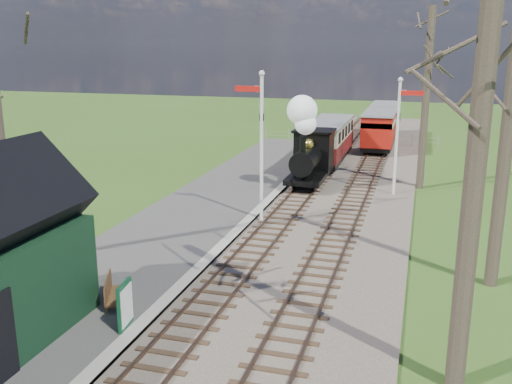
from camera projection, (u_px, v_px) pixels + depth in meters
distant_hills at (381, 235)px, 72.08m from camera, size 114.40×48.00×22.02m
ballast_bed at (332, 191)px, 28.66m from camera, size 8.00×60.00×0.10m
track_near at (307, 188)px, 29.01m from camera, size 1.60×60.00×0.15m
track_far at (358, 192)px, 28.30m from camera, size 1.60×60.00×0.15m
platform at (180, 229)px, 22.54m from camera, size 5.00×44.00×0.20m
coping_strip at (235, 235)px, 21.91m from camera, size 0.40×44.00×0.21m
semaphore_near at (260, 137)px, 22.76m from camera, size 1.22×0.24×6.22m
semaphore_far at (399, 128)px, 26.99m from camera, size 1.22×0.24×5.72m
bare_trees at (274, 116)px, 16.30m from camera, size 15.51×22.39×12.00m
fence_line at (349, 137)px, 41.81m from camera, size 12.60×0.08×1.00m
locomotive at (309, 147)px, 28.88m from camera, size 1.87×4.37×4.68m
coach at (329, 139)px, 34.65m from camera, size 2.19×7.49×2.30m
red_carriage_a at (379, 130)px, 38.81m from camera, size 2.10×5.20×2.21m
red_carriage_b at (385, 120)px, 43.92m from camera, size 2.10×5.20×2.21m
sign_board at (125, 305)px, 14.43m from camera, size 0.20×0.83×1.22m
bench at (111, 291)px, 15.80m from camera, size 0.91×1.41×0.78m
person at (21, 327)px, 13.31m from camera, size 0.36×0.49×1.24m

